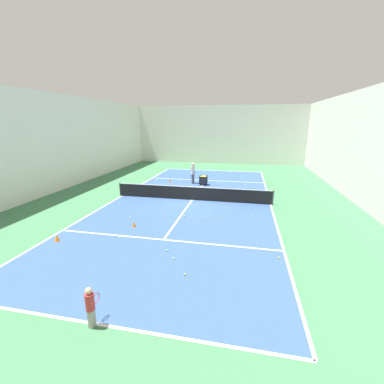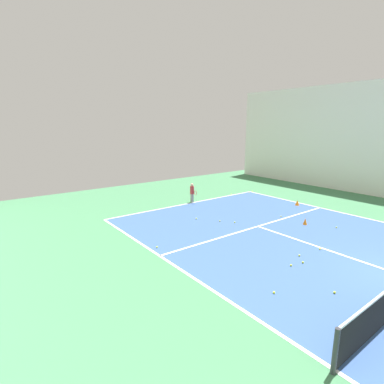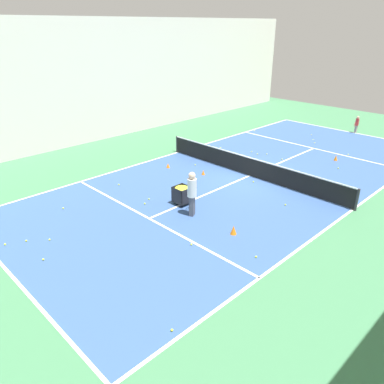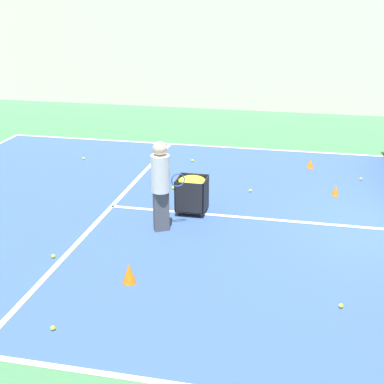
# 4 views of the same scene
# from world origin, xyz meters

# --- Properties ---
(line_baseline_near) EXTENTS (10.60, 0.10, 0.00)m
(line_baseline_near) POSITION_xyz_m (0.00, -11.74, 0.01)
(line_baseline_near) COLOR white
(line_baseline_near) RESTS_ON ground
(line_sideline_right) EXTENTS (0.10, 23.48, 0.00)m
(line_sideline_right) POSITION_xyz_m (5.30, 0.00, 0.01)
(line_sideline_right) COLOR white
(line_sideline_right) RESTS_ON ground
(line_service_near) EXTENTS (10.60, 0.10, 0.00)m
(line_service_near) POSITION_xyz_m (0.00, -6.46, 0.01)
(line_service_near) COLOR white
(line_service_near) RESTS_ON ground
(player_near_baseline) EXTENTS (0.26, 0.57, 1.18)m
(player_near_baseline) POSITION_xyz_m (-0.24, -11.81, 0.67)
(player_near_baseline) COLOR gray
(player_near_baseline) RESTS_ON ground
(training_cone_0) EXTENTS (0.25, 0.25, 0.30)m
(training_cone_0) POSITION_xyz_m (-4.74, -7.55, 0.16)
(training_cone_0) COLOR orange
(training_cone_0) RESTS_ON ground
(training_cone_4) EXTENTS (0.19, 0.19, 0.32)m
(training_cone_4) POSITION_xyz_m (-1.97, -5.28, 0.16)
(training_cone_4) COLOR orange
(training_cone_4) RESTS_ON ground
(tennis_ball_1) EXTENTS (0.07, 0.07, 0.07)m
(tennis_ball_1) POSITION_xyz_m (4.05, -2.41, 0.04)
(tennis_ball_1) COLOR yellow
(tennis_ball_1) RESTS_ON ground
(tennis_ball_5) EXTENTS (0.07, 0.07, 0.07)m
(tennis_ball_5) POSITION_xyz_m (-2.06, -6.70, 0.04)
(tennis_ball_5) COLOR yellow
(tennis_ball_5) RESTS_ON ground
(tennis_ball_10) EXTENTS (0.07, 0.07, 0.07)m
(tennis_ball_10) POSITION_xyz_m (1.72, -3.01, 0.04)
(tennis_ball_10) COLOR yellow
(tennis_ball_10) RESTS_ON ground
(tennis_ball_12) EXTENTS (0.07, 0.07, 0.07)m
(tennis_ball_12) POSITION_xyz_m (5.01, -7.14, 0.04)
(tennis_ball_12) COLOR yellow
(tennis_ball_12) RESTS_ON ground
(tennis_ball_13) EXTENTS (0.07, 0.07, 0.07)m
(tennis_ball_13) POSITION_xyz_m (0.92, -8.05, 0.04)
(tennis_ball_13) COLOR yellow
(tennis_ball_13) RESTS_ON ground
(tennis_ball_14) EXTENTS (0.07, 0.07, 0.07)m
(tennis_ball_14) POSITION_xyz_m (0.21, -3.26, 0.04)
(tennis_ball_14) COLOR yellow
(tennis_ball_14) RESTS_ON ground
(tennis_ball_16) EXTENTS (0.07, 0.07, 0.07)m
(tennis_ball_16) POSITION_xyz_m (-5.00, -11.53, 0.04)
(tennis_ball_16) COLOR yellow
(tennis_ball_16) RESTS_ON ground
(tennis_ball_17) EXTENTS (0.07, 0.07, 0.07)m
(tennis_ball_17) POSITION_xyz_m (2.70, -1.39, 0.04)
(tennis_ball_17) COLOR yellow
(tennis_ball_17) RESTS_ON ground
(tennis_ball_21) EXTENTS (0.07, 0.07, 0.07)m
(tennis_ball_21) POSITION_xyz_m (1.34, -3.40, 0.04)
(tennis_ball_21) COLOR yellow
(tennis_ball_21) RESTS_ON ground
(tennis_ball_22) EXTENTS (0.07, 0.07, 0.07)m
(tennis_ball_22) POSITION_xyz_m (-5.41, -11.60, 0.04)
(tennis_ball_22) COLOR yellow
(tennis_ball_22) RESTS_ON ground
(tennis_ball_25) EXTENTS (0.07, 0.07, 0.07)m
(tennis_ball_25) POSITION_xyz_m (1.61, -9.04, 0.04)
(tennis_ball_25) COLOR yellow
(tennis_ball_25) RESTS_ON ground
(tennis_ball_26) EXTENTS (0.07, 0.07, 0.07)m
(tennis_ball_26) POSITION_xyz_m (0.49, -7.47, 0.04)
(tennis_ball_26) COLOR yellow
(tennis_ball_26) RESTS_ON ground
(tennis_ball_27) EXTENTS (0.07, 0.07, 0.07)m
(tennis_ball_27) POSITION_xyz_m (-3.59, -11.84, 0.04)
(tennis_ball_27) COLOR yellow
(tennis_ball_27) RESTS_ON ground
(tennis_ball_28) EXTENTS (0.07, 0.07, 0.07)m
(tennis_ball_28) POSITION_xyz_m (2.23, -3.12, 0.04)
(tennis_ball_28) COLOR yellow
(tennis_ball_28) RESTS_ON ground
(tennis_ball_29) EXTENTS (0.07, 0.07, 0.07)m
(tennis_ball_29) POSITION_xyz_m (-2.68, -4.14, 0.04)
(tennis_ball_29) COLOR yellow
(tennis_ball_29) RESTS_ON ground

